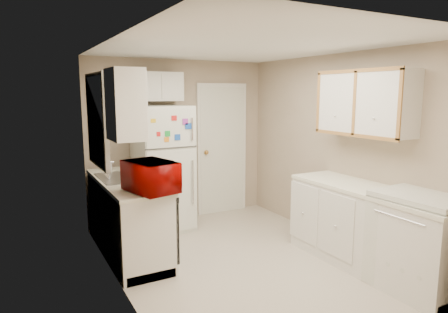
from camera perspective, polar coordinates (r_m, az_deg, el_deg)
name	(u,v)px	position (r m, az deg, el deg)	size (l,w,h in m)	color
floor	(245,261)	(4.74, 2.98, -14.72)	(3.80, 3.80, 0.00)	beige
ceiling	(247,46)	(4.37, 3.24, 15.47)	(3.80, 3.80, 0.00)	white
wall_left	(118,170)	(3.87, -14.89, -1.86)	(3.80, 3.80, 0.00)	tan
wall_right	(340,150)	(5.26, 16.22, 0.93)	(3.80, 3.80, 0.00)	tan
wall_back	(180,140)	(6.08, -6.30, 2.30)	(2.80, 2.80, 0.00)	tan
wall_front	(390,198)	(2.98, 22.62, -5.46)	(2.80, 2.80, 0.00)	tan
left_counter	(127,216)	(4.97, -13.63, -8.32)	(0.60, 1.80, 0.90)	silver
dishwasher	(168,224)	(4.49, -8.01, -9.49)	(0.03, 0.58, 0.72)	black
sink	(123,181)	(5.00, -14.25, -3.35)	(0.54, 0.74, 0.16)	gray
microwave	(151,178)	(4.18, -10.35, -2.99)	(0.32, 0.58, 0.39)	#930300
soap_bottle	(108,163)	(5.48, -16.21, -0.87)	(0.07, 0.08, 0.16)	silver
window_blinds	(98,120)	(4.84, -17.58, 4.95)	(0.10, 0.98, 1.08)	silver
upper_cabinet_left	(125,105)	(4.05, -13.91, 7.22)	(0.30, 0.45, 0.70)	silver
refrigerator	(163,168)	(5.65, -8.72, -1.65)	(0.72, 0.70, 1.74)	silver
cabinet_over_fridge	(157,87)	(5.76, -9.60, 9.82)	(0.70, 0.30, 0.40)	silver
interior_door	(222,149)	(6.37, -0.29, 1.02)	(0.86, 0.06, 2.08)	silver
right_counter	(370,229)	(4.68, 20.11, -9.70)	(0.60, 2.00, 0.90)	silver
stove	(420,242)	(4.38, 26.17, -10.91)	(0.65, 0.80, 0.97)	silver
upper_cabinet_right	(365,103)	(4.76, 19.49, 7.21)	(0.30, 1.20, 0.70)	silver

